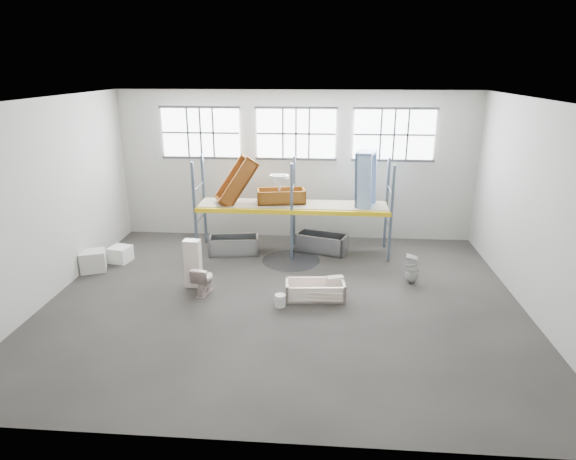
# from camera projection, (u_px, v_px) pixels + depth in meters

# --- Properties ---
(floor) EXTENTS (12.00, 10.00, 0.10)m
(floor) POSITION_uv_depth(u_px,v_px,m) (284.00, 302.00, 12.53)
(floor) COLOR #46413D
(floor) RESTS_ON ground
(ceiling) EXTENTS (12.00, 10.00, 0.10)m
(ceiling) POSITION_uv_depth(u_px,v_px,m) (283.00, 98.00, 10.89)
(ceiling) COLOR silver
(ceiling) RESTS_ON ground
(wall_back) EXTENTS (12.00, 0.10, 5.00)m
(wall_back) POSITION_uv_depth(u_px,v_px,m) (296.00, 166.00, 16.48)
(wall_back) COLOR #B5B2A6
(wall_back) RESTS_ON ground
(wall_front) EXTENTS (12.00, 0.10, 5.00)m
(wall_front) POSITION_uv_depth(u_px,v_px,m) (253.00, 304.00, 6.94)
(wall_front) COLOR #A7A59B
(wall_front) RESTS_ON ground
(wall_left) EXTENTS (0.10, 10.00, 5.00)m
(wall_left) POSITION_uv_depth(u_px,v_px,m) (43.00, 202.00, 12.15)
(wall_left) COLOR #9E9B92
(wall_left) RESTS_ON ground
(wall_right) EXTENTS (0.10, 10.00, 5.00)m
(wall_right) POSITION_uv_depth(u_px,v_px,m) (542.00, 212.00, 11.27)
(wall_right) COLOR #B4B1A6
(wall_right) RESTS_ON ground
(window_left) EXTENTS (2.60, 0.04, 1.60)m
(window_left) POSITION_uv_depth(u_px,v_px,m) (201.00, 133.00, 16.25)
(window_left) COLOR white
(window_left) RESTS_ON wall_back
(window_mid) EXTENTS (2.60, 0.04, 1.60)m
(window_mid) POSITION_uv_depth(u_px,v_px,m) (296.00, 134.00, 16.02)
(window_mid) COLOR white
(window_mid) RESTS_ON wall_back
(window_right) EXTENTS (2.60, 0.04, 1.60)m
(window_right) POSITION_uv_depth(u_px,v_px,m) (394.00, 135.00, 15.79)
(window_right) COLOR white
(window_right) RESTS_ON wall_back
(rack_upright_la) EXTENTS (0.08, 0.08, 3.00)m
(rack_upright_la) POSITION_uv_depth(u_px,v_px,m) (195.00, 210.00, 14.99)
(rack_upright_la) COLOR slate
(rack_upright_la) RESTS_ON floor
(rack_upright_lb) EXTENTS (0.08, 0.08, 3.00)m
(rack_upright_lb) POSITION_uv_depth(u_px,v_px,m) (204.00, 200.00, 16.12)
(rack_upright_lb) COLOR slate
(rack_upright_lb) RESTS_ON floor
(rack_upright_ma) EXTENTS (0.08, 0.08, 3.00)m
(rack_upright_ma) POSITION_uv_depth(u_px,v_px,m) (292.00, 212.00, 14.77)
(rack_upright_ma) COLOR slate
(rack_upright_ma) RESTS_ON floor
(rack_upright_mb) EXTENTS (0.08, 0.08, 3.00)m
(rack_upright_mb) POSITION_uv_depth(u_px,v_px,m) (294.00, 202.00, 15.90)
(rack_upright_mb) COLOR slate
(rack_upright_mb) RESTS_ON floor
(rack_upright_ra) EXTENTS (0.08, 0.08, 3.00)m
(rack_upright_ra) POSITION_uv_depth(u_px,v_px,m) (391.00, 214.00, 14.55)
(rack_upright_ra) COLOR slate
(rack_upright_ra) RESTS_ON floor
(rack_upright_rb) EXTENTS (0.08, 0.08, 3.00)m
(rack_upright_rb) POSITION_uv_depth(u_px,v_px,m) (387.00, 204.00, 15.68)
(rack_upright_rb) COLOR slate
(rack_upright_rb) RESTS_ON floor
(rack_beam_front) EXTENTS (6.00, 0.10, 0.14)m
(rack_beam_front) POSITION_uv_depth(u_px,v_px,m) (292.00, 212.00, 14.77)
(rack_beam_front) COLOR yellow
(rack_beam_front) RESTS_ON floor
(rack_beam_back) EXTENTS (6.00, 0.10, 0.14)m
(rack_beam_back) POSITION_uv_depth(u_px,v_px,m) (294.00, 202.00, 15.90)
(rack_beam_back) COLOR yellow
(rack_beam_back) RESTS_ON floor
(shelf_deck) EXTENTS (5.90, 1.10, 0.03)m
(shelf_deck) POSITION_uv_depth(u_px,v_px,m) (293.00, 204.00, 15.31)
(shelf_deck) COLOR gray
(shelf_deck) RESTS_ON floor
(wet_patch) EXTENTS (1.80, 1.80, 0.00)m
(wet_patch) POSITION_uv_depth(u_px,v_px,m) (291.00, 260.00, 15.06)
(wet_patch) COLOR black
(wet_patch) RESTS_ON floor
(bathtub_beige) EXTENTS (1.58, 0.85, 0.45)m
(bathtub_beige) POSITION_uv_depth(u_px,v_px,m) (315.00, 290.00, 12.55)
(bathtub_beige) COLOR white
(bathtub_beige) RESTS_ON floor
(cistern_spare) EXTENTS (0.48, 0.34, 0.41)m
(cistern_spare) POSITION_uv_depth(u_px,v_px,m) (335.00, 284.00, 12.78)
(cistern_spare) COLOR #C1AFA5
(cistern_spare) RESTS_ON bathtub_beige
(sink_in_tub) EXTENTS (0.49, 0.49, 0.15)m
(sink_in_tub) POSITION_uv_depth(u_px,v_px,m) (302.00, 284.00, 13.04)
(sink_in_tub) COLOR beige
(sink_in_tub) RESTS_ON bathtub_beige
(toilet_beige) EXTENTS (0.56, 0.83, 0.79)m
(toilet_beige) POSITION_uv_depth(u_px,v_px,m) (203.00, 280.00, 12.76)
(toilet_beige) COLOR beige
(toilet_beige) RESTS_ON floor
(cistern_tall) EXTENTS (0.44, 0.30, 1.34)m
(cistern_tall) POSITION_uv_depth(u_px,v_px,m) (193.00, 263.00, 13.09)
(cistern_tall) COLOR beige
(cistern_tall) RESTS_ON floor
(toilet_white) EXTENTS (0.44, 0.43, 0.82)m
(toilet_white) POSITION_uv_depth(u_px,v_px,m) (412.00, 269.00, 13.38)
(toilet_white) COLOR silver
(toilet_white) RESTS_ON floor
(steel_tub_left) EXTENTS (1.64, 0.94, 0.57)m
(steel_tub_left) POSITION_uv_depth(u_px,v_px,m) (234.00, 245.00, 15.52)
(steel_tub_left) COLOR #AFB3B7
(steel_tub_left) RESTS_ON floor
(steel_tub_right) EXTENTS (1.75, 1.21, 0.59)m
(steel_tub_right) POSITION_uv_depth(u_px,v_px,m) (322.00, 243.00, 15.71)
(steel_tub_right) COLOR #A1A3A8
(steel_tub_right) RESTS_ON floor
(rust_tub_flat) EXTENTS (1.61, 0.96, 0.42)m
(rust_tub_flat) POSITION_uv_depth(u_px,v_px,m) (281.00, 196.00, 15.36)
(rust_tub_flat) COLOR #905314
(rust_tub_flat) RESTS_ON shelf_deck
(rust_tub_tilted) EXTENTS (1.53, 1.21, 1.63)m
(rust_tub_tilted) POSITION_uv_depth(u_px,v_px,m) (236.00, 181.00, 15.24)
(rust_tub_tilted) COLOR brown
(rust_tub_tilted) RESTS_ON shelf_deck
(sink_on_shelf) EXTENTS (0.59, 0.46, 0.51)m
(sink_on_shelf) POSITION_uv_depth(u_px,v_px,m) (279.00, 190.00, 14.99)
(sink_on_shelf) COLOR silver
(sink_on_shelf) RESTS_ON rust_tub_flat
(blue_tub_upright) EXTENTS (0.77, 0.95, 1.78)m
(blue_tub_upright) POSITION_uv_depth(u_px,v_px,m) (366.00, 180.00, 14.88)
(blue_tub_upright) COLOR #85A4CE
(blue_tub_upright) RESTS_ON shelf_deck
(bucket) EXTENTS (0.31, 0.31, 0.32)m
(bucket) POSITION_uv_depth(u_px,v_px,m) (280.00, 301.00, 12.13)
(bucket) COLOR silver
(bucket) RESTS_ON floor
(carton_near) EXTENTS (0.88, 0.82, 0.61)m
(carton_near) POSITION_uv_depth(u_px,v_px,m) (93.00, 261.00, 14.23)
(carton_near) COLOR silver
(carton_near) RESTS_ON floor
(carton_far) EXTENTS (0.68, 0.68, 0.48)m
(carton_far) POSITION_uv_depth(u_px,v_px,m) (120.00, 254.00, 14.91)
(carton_far) COLOR white
(carton_far) RESTS_ON floor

